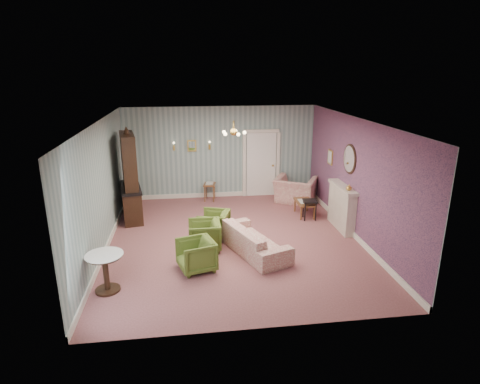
{
  "coord_description": "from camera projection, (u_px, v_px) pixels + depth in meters",
  "views": [
    {
      "loc": [
        -1.06,
        -8.94,
        4.06
      ],
      "look_at": [
        0.2,
        0.4,
        1.1
      ],
      "focal_mm": 30.01,
      "sensor_mm": 36.0,
      "label": 1
    }
  ],
  "objects": [
    {
      "name": "wall_right_floral",
      "position": [
        355.0,
        179.0,
        9.75
      ],
      "size": [
        0.0,
        7.0,
        7.0
      ],
      "primitive_type": "plane",
      "rotation": [
        1.57,
        0.0,
        -1.57
      ],
      "color": "#BB5D79",
      "rests_on": "ground"
    },
    {
      "name": "burgundy_cushion",
      "position": [
        295.0,
        189.0,
        12.29
      ],
      "size": [
        0.41,
        0.28,
        0.39
      ],
      "primitive_type": "cube",
      "rotation": [
        0.17,
        0.0,
        -0.35
      ],
      "color": "maroon",
      "rests_on": "wingback_chair"
    },
    {
      "name": "floor",
      "position": [
        234.0,
        240.0,
        9.81
      ],
      "size": [
        7.0,
        7.0,
        0.0
      ],
      "primitive_type": "plane",
      "color": "#935556",
      "rests_on": "ground"
    },
    {
      "name": "wall_left",
      "position": [
        101.0,
        188.0,
        8.99
      ],
      "size": [
        0.0,
        7.0,
        7.0
      ],
      "primitive_type": "plane",
      "rotation": [
        1.57,
        0.0,
        1.57
      ],
      "color": "gray",
      "rests_on": "ground"
    },
    {
      "name": "ceiling",
      "position": [
        234.0,
        121.0,
        8.94
      ],
      "size": [
        7.0,
        7.0,
        0.0
      ],
      "primitive_type": "plane",
      "rotation": [
        3.14,
        0.0,
        0.0
      ],
      "color": "white",
      "rests_on": "ground"
    },
    {
      "name": "fireplace",
      "position": [
        342.0,
        207.0,
        10.38
      ],
      "size": [
        0.3,
        1.4,
        1.16
      ],
      "primitive_type": null,
      "color": "beige",
      "rests_on": "floor"
    },
    {
      "name": "pedestal_table",
      "position": [
        106.0,
        273.0,
        7.48
      ],
      "size": [
        0.88,
        0.88,
        0.76
      ],
      "primitive_type": null,
      "rotation": [
        0.0,
        0.0,
        0.3
      ],
      "color": "black",
      "rests_on": "floor"
    },
    {
      "name": "sofa_chintz",
      "position": [
        254.0,
        235.0,
        9.08
      ],
      "size": [
        1.31,
        2.16,
        0.81
      ],
      "primitive_type": "imported",
      "rotation": [
        0.0,
        0.0,
        1.94
      ],
      "color": "#A64348",
      "rests_on": "floor"
    },
    {
      "name": "wall_right",
      "position": [
        356.0,
        179.0,
        9.76
      ],
      "size": [
        0.0,
        7.0,
        7.0
      ],
      "primitive_type": "plane",
      "rotation": [
        1.57,
        0.0,
        -1.57
      ],
      "color": "gray",
      "rests_on": "ground"
    },
    {
      "name": "gilt_mirror_back",
      "position": [
        192.0,
        146.0,
        12.46
      ],
      "size": [
        0.28,
        0.06,
        0.36
      ],
      "primitive_type": null,
      "color": "gold",
      "rests_on": "wall_back"
    },
    {
      "name": "door",
      "position": [
        261.0,
        163.0,
        12.92
      ],
      "size": [
        1.12,
        0.12,
        2.16
      ],
      "primitive_type": null,
      "color": "white",
      "rests_on": "floor"
    },
    {
      "name": "sconce_right",
      "position": [
        210.0,
        146.0,
        12.51
      ],
      "size": [
        0.16,
        0.12,
        0.3
      ],
      "primitive_type": null,
      "color": "gold",
      "rests_on": "wall_back"
    },
    {
      "name": "chandelier",
      "position": [
        234.0,
        133.0,
        9.02
      ],
      "size": [
        0.56,
        0.56,
        0.36
      ],
      "primitive_type": null,
      "color": "gold",
      "rests_on": "ceiling"
    },
    {
      "name": "olive_chair_b",
      "position": [
        204.0,
        234.0,
        9.24
      ],
      "size": [
        0.68,
        0.73,
        0.74
      ],
      "primitive_type": "imported",
      "rotation": [
        0.0,
        0.0,
        -1.58
      ],
      "color": "#556B25",
      "rests_on": "floor"
    },
    {
      "name": "nesting_table",
      "position": [
        210.0,
        191.0,
        12.65
      ],
      "size": [
        0.43,
        0.51,
        0.59
      ],
      "primitive_type": null,
      "rotation": [
        0.0,
        0.0,
        -0.18
      ],
      "color": "brown",
      "rests_on": "floor"
    },
    {
      "name": "sconce_left",
      "position": [
        174.0,
        146.0,
        12.37
      ],
      "size": [
        0.16,
        0.12,
        0.3
      ],
      "primitive_type": null,
      "color": "gold",
      "rests_on": "wall_back"
    },
    {
      "name": "mantel_vase",
      "position": [
        349.0,
        187.0,
        9.8
      ],
      "size": [
        0.15,
        0.15,
        0.15
      ],
      "primitive_type": "imported",
      "color": "gold",
      "rests_on": "fireplace"
    },
    {
      "name": "oval_mirror",
      "position": [
        349.0,
        159.0,
        10.01
      ],
      "size": [
        0.04,
        0.76,
        0.84
      ],
      "primitive_type": null,
      "color": "white",
      "rests_on": "wall_right"
    },
    {
      "name": "wingback_chair",
      "position": [
        295.0,
        186.0,
        12.42
      ],
      "size": [
        1.42,
        1.26,
        1.05
      ],
      "primitive_type": "imported",
      "rotation": [
        0.0,
        0.0,
        2.63
      ],
      "color": "#A64348",
      "rests_on": "floor"
    },
    {
      "name": "wall_front",
      "position": [
        261.0,
        247.0,
        6.06
      ],
      "size": [
        6.0,
        0.0,
        6.0
      ],
      "primitive_type": "plane",
      "rotation": [
        -1.57,
        0.0,
        0.0
      ],
      "color": "gray",
      "rests_on": "ground"
    },
    {
      "name": "coffee_table",
      "position": [
        304.0,
        208.0,
        11.38
      ],
      "size": [
        0.47,
        0.84,
        0.42
      ],
      "primitive_type": null,
      "rotation": [
        0.0,
        0.0,
        -0.02
      ],
      "color": "brown",
      "rests_on": "floor"
    },
    {
      "name": "dresser",
      "position": [
        129.0,
        175.0,
        10.87
      ],
      "size": [
        0.78,
        1.58,
        2.51
      ],
      "primitive_type": null,
      "rotation": [
        0.0,
        0.0,
        0.18
      ],
      "color": "black",
      "rests_on": "floor"
    },
    {
      "name": "wall_back",
      "position": [
        221.0,
        153.0,
        12.68
      ],
      "size": [
        6.0,
        0.0,
        6.0
      ],
      "primitive_type": "plane",
      "rotation": [
        1.57,
        0.0,
        0.0
      ],
      "color": "gray",
      "rests_on": "ground"
    },
    {
      "name": "framed_print",
      "position": [
        330.0,
        157.0,
        11.36
      ],
      "size": [
        0.04,
        0.34,
        0.42
      ],
      "primitive_type": null,
      "color": "gold",
      "rests_on": "wall_right"
    },
    {
      "name": "side_table_black",
      "position": [
        309.0,
        210.0,
        11.07
      ],
      "size": [
        0.41,
        0.41,
        0.55
      ],
      "primitive_type": null,
      "rotation": [
        0.0,
        0.0,
        -0.12
      ],
      "color": "black",
      "rests_on": "floor"
    },
    {
      "name": "olive_chair_a",
      "position": [
        196.0,
        254.0,
        8.28
      ],
      "size": [
        0.83,
        0.86,
        0.73
      ],
      "primitive_type": "imported",
      "rotation": [
        0.0,
        0.0,
        -1.29
      ],
      "color": "#556B25",
      "rests_on": "floor"
    },
    {
      "name": "olive_chair_c",
      "position": [
        214.0,
        222.0,
        9.95
      ],
      "size": [
        0.84,
        0.87,
        0.72
      ],
      "primitive_type": "imported",
      "rotation": [
        0.0,
        0.0,
        -1.89
      ],
      "color": "#556B25",
      "rests_on": "floor"
    }
  ]
}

